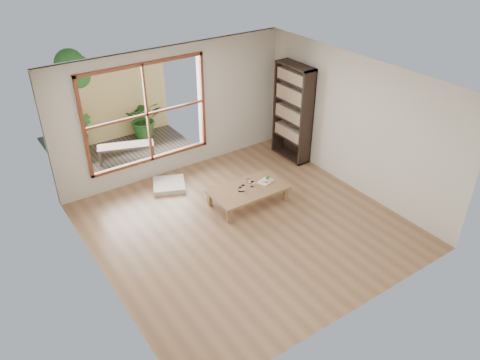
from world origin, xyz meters
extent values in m
plane|color=#9C704E|center=(0.00, 0.00, 0.00)|extent=(5.00, 5.00, 0.00)
cube|color=#946B48|center=(0.46, 0.55, 0.29)|extent=(1.43, 0.81, 0.04)
cube|color=#946B48|center=(-0.18, 0.22, 0.13)|extent=(0.07, 0.07, 0.27)
cube|color=#946B48|center=(-0.18, 0.88, 0.13)|extent=(0.07, 0.07, 0.27)
cube|color=#946B48|center=(1.10, 0.21, 0.13)|extent=(0.07, 0.07, 0.27)
cube|color=#946B48|center=(1.10, 0.87, 0.13)|extent=(0.07, 0.07, 0.27)
cube|color=silver|center=(-0.52, 1.89, 0.04)|extent=(0.81, 0.81, 0.09)
cube|color=black|center=(2.31, 1.53, 1.04)|extent=(0.33, 0.94, 2.08)
cylinder|color=silver|center=(0.33, 0.52, 0.37)|extent=(0.07, 0.07, 0.13)
cylinder|color=silver|center=(0.57, 0.56, 0.36)|extent=(0.07, 0.07, 0.10)
cylinder|color=silver|center=(0.58, 0.71, 0.35)|extent=(0.06, 0.06, 0.08)
cylinder|color=silver|center=(0.28, 0.55, 0.35)|extent=(0.07, 0.07, 0.08)
cube|color=white|center=(0.87, 0.55, 0.32)|extent=(0.32, 0.27, 0.02)
sphere|color=#316729|center=(0.94, 0.59, 0.36)|extent=(0.07, 0.07, 0.07)
cube|color=gold|center=(0.84, 0.51, 0.34)|extent=(0.06, 0.05, 0.03)
cube|color=beige|center=(0.80, 0.58, 0.34)|extent=(0.07, 0.06, 0.02)
cylinder|color=silver|center=(0.90, 0.49, 0.34)|extent=(0.16, 0.05, 0.01)
cube|color=#392F29|center=(-0.60, 3.56, 0.00)|extent=(2.80, 2.00, 0.05)
cube|color=black|center=(-0.78, 3.34, 0.38)|extent=(1.24, 0.73, 0.05)
cube|color=black|center=(-1.35, 3.41, 0.19)|extent=(0.08, 0.08, 0.33)
cube|color=black|center=(-1.26, 3.66, 0.19)|extent=(0.08, 0.08, 0.33)
cube|color=black|center=(-0.31, 3.03, 0.19)|extent=(0.08, 0.08, 0.33)
cube|color=black|center=(-0.22, 3.28, 0.19)|extent=(0.08, 0.08, 0.33)
cube|color=tan|center=(-0.60, 4.56, 0.90)|extent=(2.80, 0.06, 1.80)
imported|color=#2A5B21|center=(0.06, 4.24, 0.48)|extent=(1.00, 0.93, 0.92)
imported|color=#2A5B21|center=(-1.47, 4.20, 0.52)|extent=(0.66, 0.59, 1.00)
cylinder|color=#4C3D2D|center=(-1.30, 4.86, 0.80)|extent=(0.14, 0.14, 1.60)
sphere|color=#2A5B21|center=(-1.18, 4.86, 1.65)|extent=(0.84, 0.84, 0.84)
sphere|color=#2A5B21|center=(-1.45, 4.94, 1.45)|extent=(0.70, 0.70, 0.70)
sphere|color=#2A5B21|center=(-1.27, 4.76, 1.90)|extent=(0.64, 0.64, 0.64)
camera|label=1|loc=(-3.82, -5.44, 4.95)|focal=35.00mm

